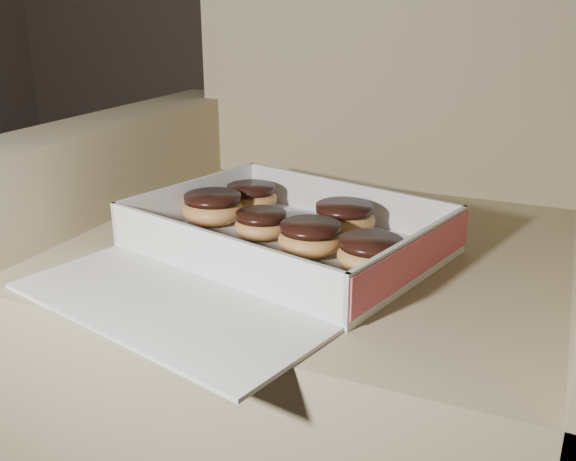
# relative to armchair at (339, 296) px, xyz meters

# --- Properties ---
(armchair) EXTENTS (0.88, 0.75, 0.92)m
(armchair) POSITION_rel_armchair_xyz_m (0.00, 0.00, 0.00)
(armchair) COLOR #9A8A62
(armchair) RESTS_ON floor
(bakery_box) EXTENTS (0.47, 0.52, 0.06)m
(bakery_box) POSITION_rel_armchair_xyz_m (-0.03, -0.17, 0.14)
(bakery_box) COLOR silver
(bakery_box) RESTS_ON armchair
(donut_a) EXTENTS (0.08, 0.08, 0.04)m
(donut_a) POSITION_rel_armchair_xyz_m (-0.14, -0.02, 0.15)
(donut_a) COLOR #C18843
(donut_a) RESTS_ON bakery_box
(donut_b) EXTENTS (0.08, 0.08, 0.04)m
(donut_b) POSITION_rel_armchair_xyz_m (0.10, -0.18, 0.15)
(donut_b) COLOR #C18843
(donut_b) RESTS_ON bakery_box
(donut_c) EXTENTS (0.09, 0.09, 0.04)m
(donut_c) POSITION_rel_armchair_xyz_m (-0.16, -0.10, 0.15)
(donut_c) COLOR #C18843
(donut_c) RESTS_ON bakery_box
(donut_d) EXTENTS (0.08, 0.08, 0.04)m
(donut_d) POSITION_rel_armchair_xyz_m (0.01, -0.16, 0.15)
(donut_d) COLOR #C18843
(donut_d) RESTS_ON bakery_box
(donut_e) EXTENTS (0.07, 0.07, 0.04)m
(donut_e) POSITION_rel_armchair_xyz_m (-0.07, -0.13, 0.15)
(donut_e) COLOR #C18843
(donut_e) RESTS_ON bakery_box
(donut_f) EXTENTS (0.09, 0.09, 0.04)m
(donut_f) POSITION_rel_armchair_xyz_m (0.03, -0.07, 0.15)
(donut_f) COLOR #C18843
(donut_f) RESTS_ON bakery_box
(crumb_a) EXTENTS (0.01, 0.01, 0.00)m
(crumb_a) POSITION_rel_armchair_xyz_m (-0.05, -0.23, 0.13)
(crumb_a) COLOR black
(crumb_a) RESTS_ON bakery_box
(crumb_b) EXTENTS (0.01, 0.01, 0.00)m
(crumb_b) POSITION_rel_armchair_xyz_m (0.08, -0.29, 0.13)
(crumb_b) COLOR black
(crumb_b) RESTS_ON bakery_box
(crumb_c) EXTENTS (0.01, 0.01, 0.00)m
(crumb_c) POSITION_rel_armchair_xyz_m (0.07, -0.28, 0.13)
(crumb_c) COLOR black
(crumb_c) RESTS_ON bakery_box
(crumb_d) EXTENTS (0.01, 0.01, 0.00)m
(crumb_d) POSITION_rel_armchair_xyz_m (-0.08, -0.21, 0.13)
(crumb_d) COLOR black
(crumb_d) RESTS_ON bakery_box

